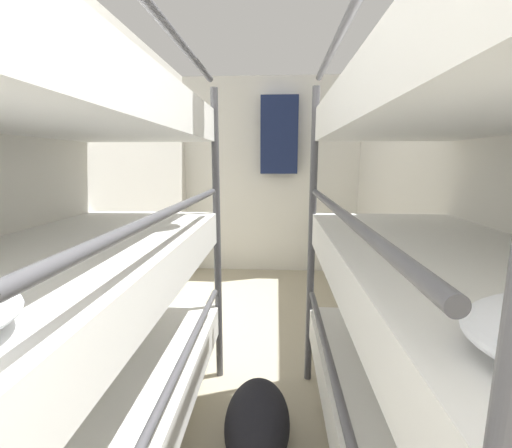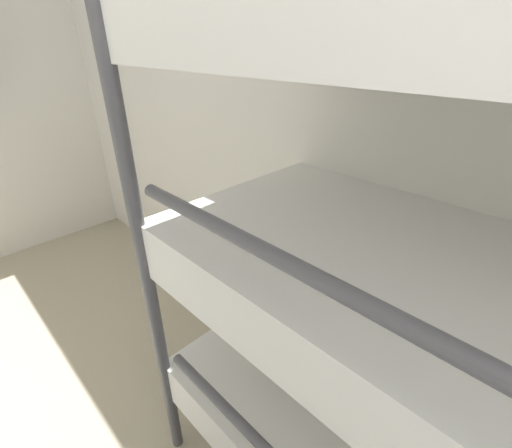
% 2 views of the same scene
% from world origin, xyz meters
% --- Properties ---
extents(wall_left, '(0.06, 4.71, 2.40)m').
position_xyz_m(wall_left, '(-1.11, 2.30, 1.20)').
color(wall_left, silver).
rests_on(wall_left, ground_plane).
extents(wall_right, '(0.06, 4.71, 2.40)m').
position_xyz_m(wall_right, '(1.11, 2.30, 1.20)').
color(wall_right, silver).
rests_on(wall_right, ground_plane).
extents(wall_back, '(2.28, 0.06, 2.40)m').
position_xyz_m(wall_back, '(0.00, 4.62, 1.20)').
color(wall_back, silver).
rests_on(wall_back, ground_plane).
extents(bunk_stack_left_near, '(0.81, 1.81, 1.85)m').
position_xyz_m(bunk_stack_left_near, '(-0.68, 1.40, 1.01)').
color(bunk_stack_left_near, '#4C4C51').
rests_on(bunk_stack_left_near, ground_plane).
extents(bunk_stack_right_near, '(0.81, 1.81, 1.85)m').
position_xyz_m(bunk_stack_right_near, '(0.68, 1.40, 1.01)').
color(bunk_stack_right_near, '#4C4C51').
rests_on(bunk_stack_right_near, ground_plane).
extents(duffel_bag, '(0.31, 0.53, 0.31)m').
position_xyz_m(duffel_bag, '(-0.01, 1.74, 0.16)').
color(duffel_bag, black).
rests_on(duffel_bag, ground_plane).
extents(hanging_coat, '(0.44, 0.12, 0.90)m').
position_xyz_m(hanging_coat, '(0.10, 4.47, 1.70)').
color(hanging_coat, '#192347').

